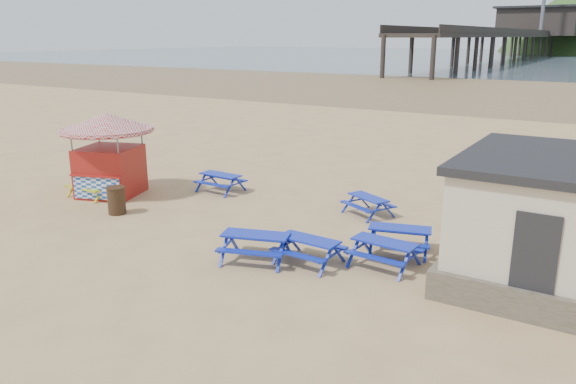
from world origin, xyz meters
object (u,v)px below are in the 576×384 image
Objects in this scene: picnic_table_yellow at (95,187)px; ice_cream_kiosk at (108,144)px; picnic_table_blue_a at (221,183)px; picnic_table_blue_b at (368,206)px; litter_bin at (116,200)px.

ice_cream_kiosk reaches higher than picnic_table_yellow.
picnic_table_blue_a is 4.48m from ice_cream_kiosk.
picnic_table_yellow is (-9.85, -3.28, 0.05)m from picnic_table_blue_b.
ice_cream_kiosk is at bearing -136.72° from picnic_table_blue_b.
litter_bin is at bearing -122.51° from picnic_table_blue_b.
picnic_table_blue_a is at bearing 18.80° from ice_cream_kiosk.
litter_bin is (2.06, -1.60, -1.50)m from ice_cream_kiosk.
picnic_table_blue_a is 0.39× the size of ice_cream_kiosk.
picnic_table_blue_a is 6.17m from picnic_table_blue_b.
picnic_table_blue_b is at bearing 4.65° from picnic_table_blue_a.
ice_cream_kiosk reaches higher than picnic_table_blue_b.
picnic_table_yellow reaches higher than picnic_table_blue_b.
ice_cream_kiosk is (0.38, 0.49, 1.61)m from picnic_table_yellow.
litter_bin is at bearing -104.19° from picnic_table_blue_a.
ice_cream_kiosk is 3.01m from litter_bin.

